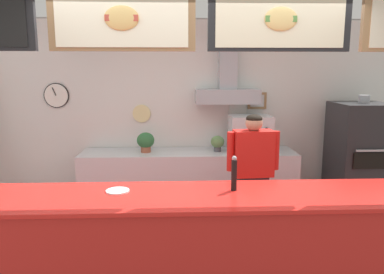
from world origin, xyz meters
name	(u,v)px	position (x,y,z in m)	size (l,w,h in m)	color
back_wall_assembly	(192,111)	(0.02, 2.17, 1.44)	(5.77, 2.52, 2.70)	gray
service_counter	(202,257)	(0.00, -0.27, 0.52)	(4.82, 0.73, 1.05)	red
back_prep_counter	(189,184)	(-0.03, 1.93, 0.45)	(2.89, 0.63, 0.91)	silver
pizza_oven	(359,163)	(2.19, 1.64, 0.80)	(0.69, 0.76, 1.69)	#232326
shop_worker	(252,179)	(0.63, 0.90, 0.82)	(0.58, 0.25, 1.54)	#232328
espresso_machine	(250,134)	(0.79, 1.90, 1.15)	(0.55, 0.53, 0.49)	silver
potted_thyme	(218,143)	(0.36, 1.92, 1.03)	(0.18, 0.18, 0.22)	#4C4C51
potted_basil	(146,141)	(-0.61, 1.91, 1.06)	(0.23, 0.23, 0.27)	#9E563D
pepper_grinder	(234,173)	(0.26, -0.17, 1.19)	(0.05, 0.05, 0.28)	black
condiment_plate	(118,191)	(-0.67, -0.17, 1.06)	(0.19, 0.19, 0.01)	white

